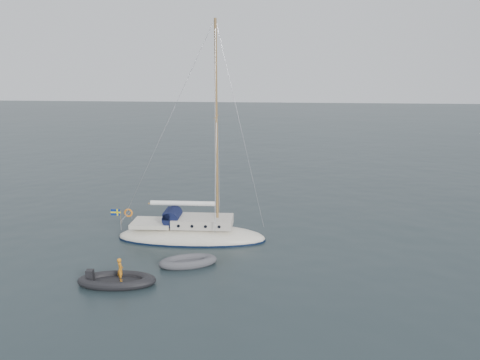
# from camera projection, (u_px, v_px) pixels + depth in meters

# --- Properties ---
(ground) EXTENTS (300.00, 300.00, 0.00)m
(ground) POSITION_uv_depth(u_px,v_px,m) (244.00, 254.00, 26.41)
(ground) COLOR black
(ground) RESTS_ON ground
(sailboat) EXTENTS (9.53, 2.85, 13.57)m
(sailboat) POSITION_uv_depth(u_px,v_px,m) (191.00, 224.00, 28.50)
(sailboat) COLOR #EEE5CD
(sailboat) RESTS_ON ground
(dinghy) EXTENTS (3.11, 1.40, 0.45)m
(dinghy) POSITION_uv_depth(u_px,v_px,m) (188.00, 262.00, 24.82)
(dinghy) COLOR #4D4D52
(dinghy) RESTS_ON ground
(rib) EXTENTS (3.80, 1.73, 1.36)m
(rib) POSITION_uv_depth(u_px,v_px,m) (116.00, 280.00, 22.55)
(rib) COLOR black
(rib) RESTS_ON ground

